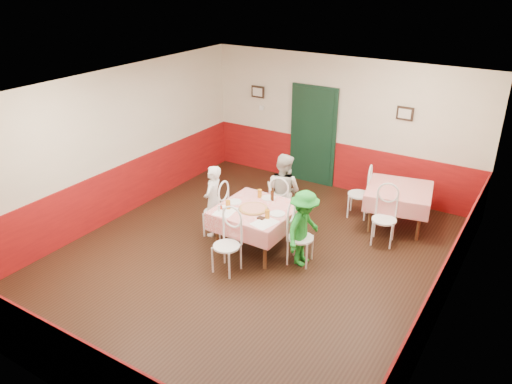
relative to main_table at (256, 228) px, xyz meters
The scene contains 39 objects.
floor 0.55m from the main_table, 71.19° to the right, with size 7.00×7.00×0.00m, color black.
ceiling 2.46m from the main_table, 71.19° to the right, with size 7.00×7.00×0.00m, color white.
back_wall 3.28m from the main_table, 87.59° to the left, with size 6.00×0.10×2.80m, color beige.
front_wall 4.02m from the main_table, 88.06° to the right, with size 6.00×0.10×2.80m, color beige.
left_wall 3.07m from the main_table, behind, with size 0.10×7.00×2.80m, color beige.
right_wall 3.32m from the main_table, ahead, with size 0.10×7.00×2.80m, color beige.
wainscot_back 3.10m from the main_table, 87.57° to the left, with size 6.00×0.03×1.00m, color maroon.
wainscot_front 3.87m from the main_table, 88.06° to the right, with size 6.00×0.03×1.00m, color maroon.
wainscot_left 2.88m from the main_table, behind, with size 0.03×7.00×1.00m, color maroon.
wainscot_right 3.14m from the main_table, ahead, with size 0.03×7.00×1.00m, color maroon.
door 3.17m from the main_table, 98.70° to the left, with size 0.96×0.06×2.10m, color black.
picture_left 3.88m from the main_table, 121.37° to the left, with size 0.32×0.03×0.26m, color black.
picture_right 3.69m from the main_table, 64.97° to the left, with size 0.32×0.03×0.26m, color black.
thermostat 3.71m from the main_table, 119.99° to the left, with size 0.10×0.03×0.10m, color white.
main_table is the anchor object (origin of this frame).
second_table 2.72m from the main_table, 49.02° to the left, with size 1.12×1.12×0.77m, color red.
chair_left 0.85m from the main_table, behind, with size 0.42×0.42×0.90m, color white, non-canonical shape.
chair_right 0.85m from the main_table, ahead, with size 0.42×0.42×0.90m, color white, non-canonical shape.
chair_far 0.85m from the main_table, 89.22° to the left, with size 0.42×0.42×0.90m, color white, non-canonical shape.
chair_near 0.85m from the main_table, 90.78° to the right, with size 0.42×0.42×0.90m, color white, non-canonical shape.
chair_second_a 2.30m from the main_table, 63.30° to the left, with size 0.42×0.42×0.90m, color white, non-canonical shape.
chair_second_b 2.21m from the main_table, 36.14° to the left, with size 0.42×0.42×0.90m, color white, non-canonical shape.
pizza 0.41m from the main_table, 96.73° to the right, with size 0.47×0.47×0.03m, color #B74723.
plate_left 0.58m from the main_table, behind, with size 0.25×0.25×0.01m, color white.
plate_right 0.57m from the main_table, ahead, with size 0.25×0.25×0.01m, color white.
plate_far 0.58m from the main_table, 91.90° to the left, with size 0.25×0.25×0.01m, color white.
glass_a 0.65m from the main_table, 144.62° to the right, with size 0.08×0.08×0.14m, color #BF7219.
glass_b 0.61m from the main_table, 31.66° to the right, with size 0.08×0.08×0.14m, color #BF7219.
glass_c 0.62m from the main_table, 113.21° to the left, with size 0.08×0.08×0.14m, color #BF7219.
beer_bottle 0.63m from the main_table, 77.61° to the left, with size 0.06×0.06×0.21m, color #381C0A.
shaker_a 0.75m from the main_table, 136.41° to the right, with size 0.04×0.04×0.09m, color silver.
shaker_b 0.71m from the main_table, 126.62° to the right, with size 0.04×0.04×0.09m, color silver.
shaker_c 0.72m from the main_table, 142.83° to the right, with size 0.04×0.04×0.09m, color #B23319.
menu_left 0.64m from the main_table, 133.20° to the right, with size 0.30×0.40×0.00m, color white.
menu_right 0.67m from the main_table, 43.55° to the right, with size 0.30×0.40×0.00m, color white.
wallet 0.55m from the main_table, 45.91° to the right, with size 0.11×0.09×0.02m, color black.
diner_left 0.94m from the main_table, behind, with size 0.48×0.31×1.31m, color gray.
diner_far 0.96m from the main_table, 89.22° to the left, with size 0.69×0.54×1.43m, color gray.
diner_right 0.94m from the main_table, ahead, with size 0.83×0.48×1.28m, color gray.
Camera 1 is at (3.80, -5.89, 4.47)m, focal length 35.00 mm.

